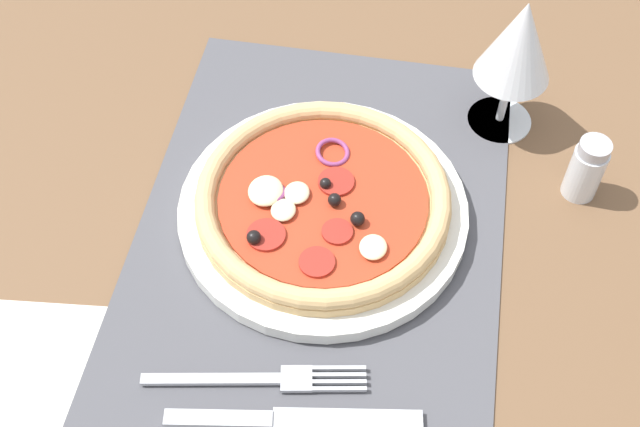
% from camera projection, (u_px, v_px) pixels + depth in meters
% --- Properties ---
extents(ground_plane, '(1.90, 1.40, 0.02)m').
position_uv_depth(ground_plane, '(319.00, 246.00, 0.75)').
color(ground_plane, brown).
extents(placemat, '(0.48, 0.33, 0.00)m').
position_uv_depth(placemat, '(319.00, 237.00, 0.74)').
color(placemat, '#4C4C51').
rests_on(placemat, ground_plane).
extents(plate, '(0.26, 0.26, 0.01)m').
position_uv_depth(plate, '(324.00, 211.00, 0.75)').
color(plate, silver).
rests_on(plate, placemat).
extents(pizza, '(0.23, 0.23, 0.03)m').
position_uv_depth(pizza, '(323.00, 200.00, 0.73)').
color(pizza, tan).
rests_on(pizza, plate).
extents(fork, '(0.05, 0.18, 0.00)m').
position_uv_depth(fork, '(267.00, 379.00, 0.66)').
color(fork, '#B2B5BA').
rests_on(fork, placemat).
extents(knife, '(0.05, 0.20, 0.01)m').
position_uv_depth(knife, '(296.00, 421.00, 0.63)').
color(knife, '#B2B5BA').
rests_on(knife, placemat).
extents(wine_glass, '(0.07, 0.07, 0.15)m').
position_uv_depth(wine_glass, '(519.00, 44.00, 0.75)').
color(wine_glass, silver).
rests_on(wine_glass, ground_plane).
extents(napkin, '(0.14, 0.13, 0.00)m').
position_uv_depth(napkin, '(37.00, 374.00, 0.66)').
color(napkin, silver).
rests_on(napkin, ground_plane).
extents(pepper_shaker, '(0.03, 0.03, 0.07)m').
position_uv_depth(pepper_shaker, '(586.00, 169.00, 0.75)').
color(pepper_shaker, silver).
rests_on(pepper_shaker, ground_plane).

